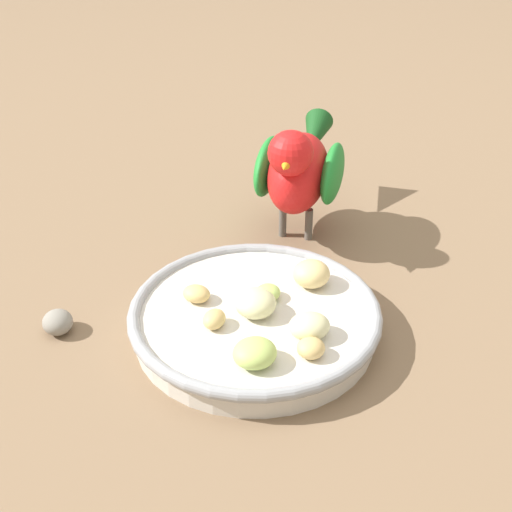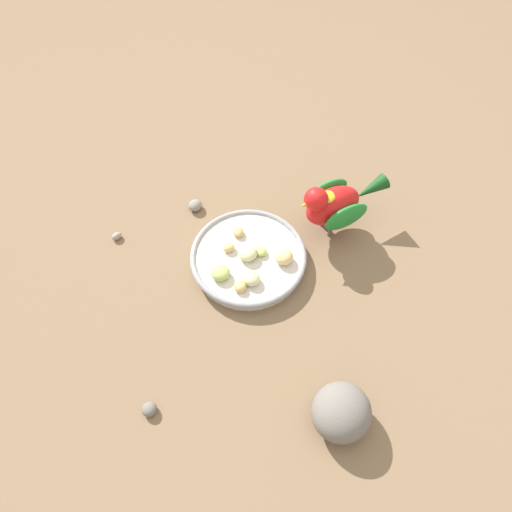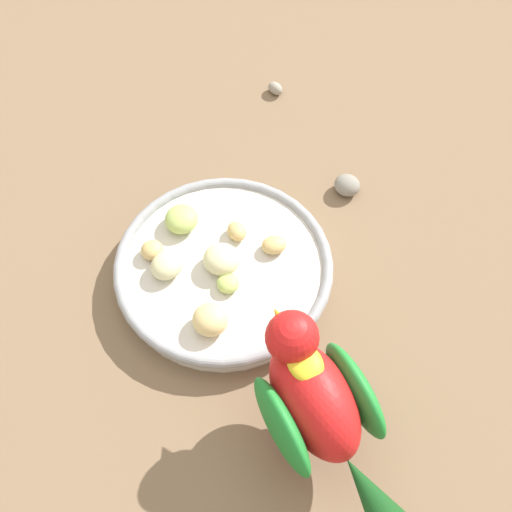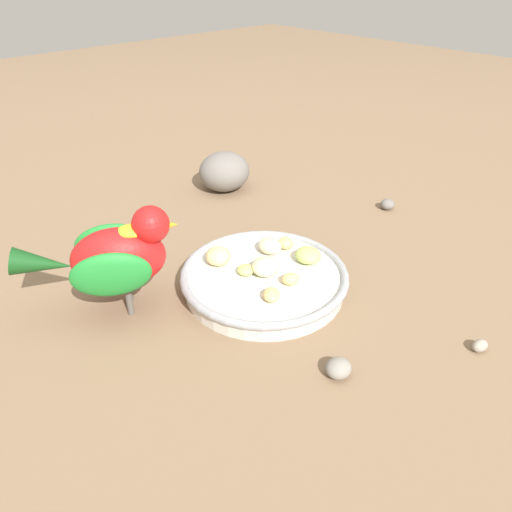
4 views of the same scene
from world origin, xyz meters
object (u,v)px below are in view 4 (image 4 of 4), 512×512
Objects in this scene: apple_piece_5 at (244,271)px; apple_piece_7 at (271,295)px; apple_piece_2 at (290,279)px; apple_piece_0 at (218,256)px; apple_piece_3 at (266,267)px; pebble_2 at (480,346)px; feeding_bowl at (265,279)px; parrot at (115,255)px; apple_piece_4 at (270,246)px; apple_piece_6 at (308,255)px; apple_piece_1 at (286,243)px; pebble_0 at (387,204)px; rock_large at (224,172)px; pebble_1 at (339,368)px.

apple_piece_7 is at bearing -100.99° from apple_piece_5.
apple_piece_2 is 0.92× the size of apple_piece_7.
apple_piece_0 reaches higher than apple_piece_3.
apple_piece_5 is 0.32m from pebble_2.
apple_piece_5 reaches higher than feeding_bowl.
apple_piece_0 is 0.15m from parrot.
apple_piece_0 is 1.53× the size of apple_piece_5.
parrot is at bearing 126.30° from pebble_2.
apple_piece_0 is 0.99× the size of apple_piece_4.
apple_piece_3 reaches higher than pebble_2.
apple_piece_3 is at bearing 110.44° from pebble_2.
apple_piece_2 reaches higher than feeding_bowl.
apple_piece_6 is at bearing -22.91° from apple_piece_5.
apple_piece_1 is 0.10m from apple_piece_5.
apple_piece_4 is 0.97× the size of apple_piece_6.
pebble_0 is at bearing 4.39° from apple_piece_3.
parrot reaches higher than apple_piece_3.
apple_piece_0 reaches higher than feeding_bowl.
apple_piece_3 is 0.39× the size of rock_large.
pebble_0 is at bearing -0.80° from apple_piece_1.
apple_piece_0 is 1.71× the size of pebble_2.
apple_piece_7 is (-0.04, -0.05, -0.00)m from apple_piece_3.
feeding_bowl is at bearing -172.34° from apple_piece_3.
apple_piece_3 is 1.65× the size of apple_piece_5.
rock_large is (0.17, 0.34, 0.00)m from apple_piece_2.
apple_piece_5 is 0.07m from apple_piece_7.
apple_piece_6 is 0.27m from parrot.
apple_piece_4 is 1.36× the size of apple_piece_7.
apple_piece_5 is at bearing 113.13° from pebble_2.
apple_piece_2 is (-0.06, -0.07, -0.00)m from apple_piece_1.
apple_piece_2 is at bearing -78.69° from apple_piece_3.
apple_piece_4 is (0.05, 0.04, 0.02)m from feeding_bowl.
apple_piece_1 is 0.08m from apple_piece_3.
apple_piece_6 is at bearing 52.07° from pebble_1.
feeding_bowl is 9.36× the size of pebble_0.
apple_piece_1 is at bearing 48.04° from apple_piece_2.
pebble_1 is at bearing -116.01° from rock_large.
apple_piece_4 is (0.04, 0.08, 0.00)m from apple_piece_2.
rock_large is (0.11, 0.27, 0.00)m from apple_piece_1.
apple_piece_6 is 1.78× the size of pebble_2.
apple_piece_1 is at bearing 22.46° from feeding_bowl.
feeding_bowl is 8.75× the size of apple_piece_7.
apple_piece_0 is 0.93× the size of apple_piece_3.
apple_piece_5 is (-0.02, 0.02, 0.02)m from feeding_bowl.
feeding_bowl is 0.19m from pebble_1.
feeding_bowl is 6.47× the size of apple_piece_0.
pebble_1 is (-0.06, -0.18, -0.01)m from feeding_bowl.
apple_piece_0 is 1.48× the size of apple_piece_1.
apple_piece_0 is 0.96× the size of apple_piece_6.
apple_piece_5 is 1.12× the size of pebble_2.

